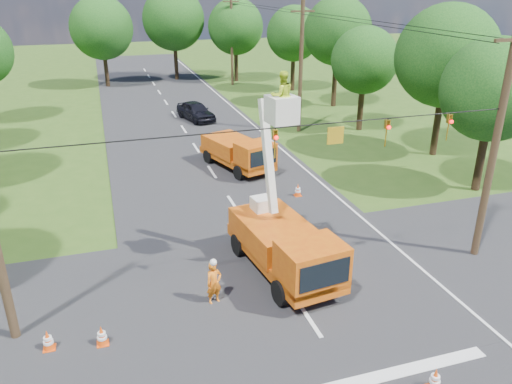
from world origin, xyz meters
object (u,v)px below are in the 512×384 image
object	(u,v)px
pole_right_far	(232,38)
tree_far_b	(173,19)
traffic_cone_2	(286,224)
tree_right_a	(493,90)
traffic_cone_3	(298,190)
pole_right_near	(496,139)
tree_far_c	(236,27)
distant_car	(196,111)
bucket_truck	(285,236)
pole_right_mid	(301,64)
tree_right_d	(338,31)
traffic_cone_7	(263,150)
traffic_cone_1	(435,379)
tree_right_b	(447,56)
tree_far_a	(102,28)
second_truck	(239,152)
tree_right_c	(364,60)
traffic_cone_5	(48,340)
ground_worker	(214,283)
tree_right_e	(294,34)
traffic_cone_4	(102,336)

from	to	relation	value
pole_right_far	tree_far_b	bearing A→B (deg)	137.73
traffic_cone_2	tree_right_a	world-z (taller)	tree_right_a
traffic_cone_3	pole_right_near	bearing A→B (deg)	-58.87
tree_far_c	pole_right_far	bearing A→B (deg)	-116.57
distant_car	traffic_cone_2	size ratio (longest dim) A/B	6.38
bucket_truck	pole_right_mid	world-z (taller)	pole_right_mid
traffic_cone_2	pole_right_far	xyz separation A→B (m)	(6.93, 35.58, 4.75)
distant_car	pole_right_mid	world-z (taller)	pole_right_mid
tree_far_c	tree_right_d	bearing A→B (deg)	-70.54
traffic_cone_7	tree_far_b	distance (m)	30.54
traffic_cone_1	pole_right_far	bearing A→B (deg)	82.15
tree_right_a	tree_far_b	distance (m)	40.41
traffic_cone_7	tree_right_b	distance (m)	12.97
tree_right_d	tree_far_c	distance (m)	15.92
pole_right_far	tree_far_a	xyz separation A→B (m)	(-13.50, 3.00, 1.08)
bucket_truck	second_truck	xyz separation A→B (m)	(1.52, 12.13, -0.56)
pole_right_near	tree_right_a	distance (m)	7.82
bucket_truck	tree_right_d	xyz separation A→B (m)	(14.57, 25.99, 5.01)
pole_right_mid	tree_right_c	size ratio (longest dim) A/B	1.28
tree_right_b	tree_far_c	bearing A→B (deg)	100.39
traffic_cone_7	tree_far_b	bearing A→B (deg)	91.89
bucket_truck	traffic_cone_5	world-z (taller)	bucket_truck
traffic_cone_5	pole_right_far	bearing A→B (deg)	67.58
ground_worker	traffic_cone_2	xyz separation A→B (m)	(4.44, 4.51, -0.47)
traffic_cone_5	tree_right_d	world-z (taller)	tree_right_d
traffic_cone_5	tree_far_b	xyz separation A→B (m)	(11.41, 45.99, 6.45)
tree_right_a	tree_right_b	size ratio (longest dim) A/B	0.86
ground_worker	distant_car	xyz separation A→B (m)	(4.38, 25.79, -0.05)
tree_right_e	pole_right_far	bearing A→B (deg)	136.67
tree_right_a	tree_right_e	size ratio (longest dim) A/B	0.96
traffic_cone_4	pole_right_mid	bearing A→B (deg)	54.28
bucket_truck	distant_car	size ratio (longest dim) A/B	1.74
distant_car	traffic_cone_4	bearing A→B (deg)	-122.83
second_truck	tree_far_c	xyz separation A→B (m)	(7.76, 28.86, 4.96)
tree_right_d	tree_right_a	bearing A→B (deg)	-93.54
traffic_cone_3	tree_right_a	xyz separation A→B (m)	(9.86, -2.05, 5.20)
pole_right_mid	tree_right_c	xyz separation A→B (m)	(4.70, -1.00, 0.21)
distant_car	tree_right_c	size ratio (longest dim) A/B	0.58
tree_right_a	bucket_truck	bearing A→B (deg)	-159.39
distant_car	traffic_cone_3	xyz separation A→B (m)	(2.12, -17.64, -0.41)
bucket_truck	ground_worker	distance (m)	3.39
traffic_cone_4	tree_right_a	xyz separation A→B (m)	(20.29, 7.26, 5.20)
traffic_cone_3	tree_right_d	world-z (taller)	tree_right_d
bucket_truck	tree_far_a	bearing A→B (deg)	89.96
ground_worker	tree_right_d	world-z (taller)	tree_right_d
bucket_truck	pole_right_far	distance (m)	40.01
tree_right_c	tree_far_c	bearing A→B (deg)	99.14
pole_right_mid	tree_far_c	size ratio (longest dim) A/B	1.09
ground_worker	traffic_cone_7	xyz separation A→B (m)	(6.85, 15.26, -0.47)
traffic_cone_2	tree_far_a	size ratio (longest dim) A/B	0.07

